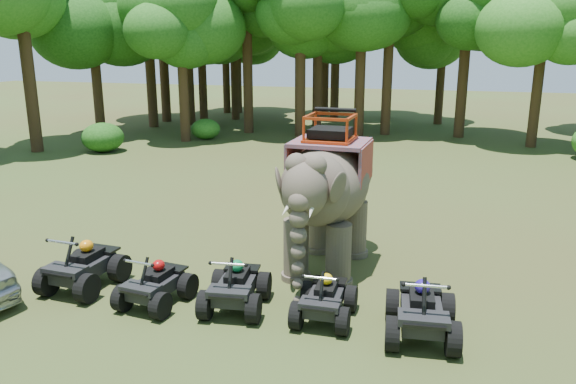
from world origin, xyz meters
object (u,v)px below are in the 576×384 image
elephant (328,192)px  atv_0 (83,260)px  atv_2 (235,280)px  atv_3 (325,293)px  atv_4 (422,304)px  atv_1 (155,278)px

elephant → atv_0: size_ratio=2.53×
atv_0 → atv_2: bearing=3.1°
elephant → atv_3: 3.03m
atv_0 → atv_4: same height
atv_1 → atv_3: 3.56m
atv_2 → atv_3: size_ratio=1.09×
atv_1 → atv_3: atv_1 is taller
atv_0 → atv_2: (3.62, -0.01, -0.04)m
atv_2 → atv_1: bearing=-177.5°
atv_0 → atv_1: (1.94, -0.29, -0.08)m
atv_1 → atv_2: (1.67, 0.28, 0.04)m
atv_2 → atv_4: 3.74m
elephant → atv_4: (2.39, -2.83, -1.24)m
elephant → atv_0: (-4.96, -2.69, -1.24)m
atv_0 → atv_3: bearing=3.4°
atv_0 → atv_4: 7.35m
atv_0 → atv_2: 3.62m
atv_1 → atv_4: 5.41m
atv_1 → atv_3: (3.54, 0.31, -0.01)m
atv_2 → atv_4: bearing=-9.1°
atv_0 → atv_3: size_ratio=1.17×
atv_4 → elephant: bearing=124.4°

